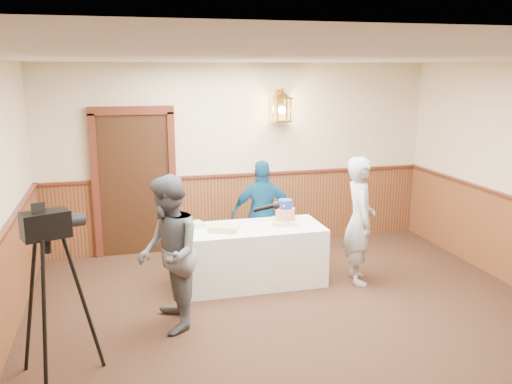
{
  "coord_description": "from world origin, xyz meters",
  "views": [
    {
      "loc": [
        -1.84,
        -4.48,
        2.72
      ],
      "look_at": [
        -0.22,
        1.7,
        1.25
      ],
      "focal_mm": 38.0,
      "sensor_mm": 36.0,
      "label": 1
    }
  ],
  "objects_px": {
    "tiered_cake": "(285,215)",
    "tv_camera_rig": "(53,307)",
    "display_table": "(252,255)",
    "interviewer": "(168,254)",
    "sheet_cake_yellow": "(224,228)",
    "baker": "(359,220)",
    "sheet_cake_green": "(193,225)",
    "assistant_p": "(263,214)"
  },
  "relations": [
    {
      "from": "interviewer",
      "to": "display_table",
      "type": "bearing_deg",
      "value": 130.42
    },
    {
      "from": "tiered_cake",
      "to": "baker",
      "type": "height_order",
      "value": "baker"
    },
    {
      "from": "assistant_p",
      "to": "tv_camera_rig",
      "type": "distance_m",
      "value": 3.41
    },
    {
      "from": "tiered_cake",
      "to": "tv_camera_rig",
      "type": "height_order",
      "value": "tv_camera_rig"
    },
    {
      "from": "sheet_cake_yellow",
      "to": "baker",
      "type": "height_order",
      "value": "baker"
    },
    {
      "from": "sheet_cake_green",
      "to": "display_table",
      "type": "bearing_deg",
      "value": -13.58
    },
    {
      "from": "assistant_p",
      "to": "tv_camera_rig",
      "type": "height_order",
      "value": "tv_camera_rig"
    },
    {
      "from": "interviewer",
      "to": "tv_camera_rig",
      "type": "bearing_deg",
      "value": -54.67
    },
    {
      "from": "sheet_cake_yellow",
      "to": "sheet_cake_green",
      "type": "distance_m",
      "value": 0.42
    },
    {
      "from": "interviewer",
      "to": "assistant_p",
      "type": "relative_size",
      "value": 1.1
    },
    {
      "from": "tiered_cake",
      "to": "sheet_cake_green",
      "type": "bearing_deg",
      "value": 172.76
    },
    {
      "from": "sheet_cake_yellow",
      "to": "assistant_p",
      "type": "distance_m",
      "value": 0.92
    },
    {
      "from": "assistant_p",
      "to": "tv_camera_rig",
      "type": "bearing_deg",
      "value": 52.55
    },
    {
      "from": "display_table",
      "to": "interviewer",
      "type": "distance_m",
      "value": 1.58
    },
    {
      "from": "display_table",
      "to": "sheet_cake_green",
      "type": "bearing_deg",
      "value": 166.42
    },
    {
      "from": "tv_camera_rig",
      "to": "interviewer",
      "type": "bearing_deg",
      "value": 14.83
    },
    {
      "from": "interviewer",
      "to": "sheet_cake_yellow",
      "type": "bearing_deg",
      "value": 139.78
    },
    {
      "from": "tiered_cake",
      "to": "tv_camera_rig",
      "type": "xyz_separation_m",
      "value": [
        -2.66,
        -1.77,
        -0.18
      ]
    },
    {
      "from": "assistant_p",
      "to": "tv_camera_rig",
      "type": "relative_size",
      "value": 0.96
    },
    {
      "from": "sheet_cake_green",
      "to": "baker",
      "type": "xyz_separation_m",
      "value": [
        2.06,
        -0.47,
        0.04
      ]
    },
    {
      "from": "sheet_cake_green",
      "to": "interviewer",
      "type": "height_order",
      "value": "interviewer"
    },
    {
      "from": "assistant_p",
      "to": "sheet_cake_green",
      "type": "bearing_deg",
      "value": 30.53
    },
    {
      "from": "tiered_cake",
      "to": "assistant_p",
      "type": "xyz_separation_m",
      "value": [
        -0.15,
        0.53,
        -0.13
      ]
    },
    {
      "from": "baker",
      "to": "assistant_p",
      "type": "xyz_separation_m",
      "value": [
        -1.04,
        0.85,
        -0.07
      ]
    },
    {
      "from": "display_table",
      "to": "interviewer",
      "type": "xyz_separation_m",
      "value": [
        -1.15,
        -0.98,
        0.45
      ]
    },
    {
      "from": "sheet_cake_green",
      "to": "tiered_cake",
      "type": "bearing_deg",
      "value": -7.24
    },
    {
      "from": "display_table",
      "to": "baker",
      "type": "height_order",
      "value": "baker"
    },
    {
      "from": "display_table",
      "to": "sheet_cake_yellow",
      "type": "xyz_separation_m",
      "value": [
        -0.38,
        -0.07,
        0.41
      ]
    },
    {
      "from": "interviewer",
      "to": "tiered_cake",
      "type": "bearing_deg",
      "value": 122.13
    },
    {
      "from": "display_table",
      "to": "assistant_p",
      "type": "relative_size",
      "value": 1.2
    },
    {
      "from": "baker",
      "to": "tv_camera_rig",
      "type": "xyz_separation_m",
      "value": [
        -3.56,
        -1.46,
        -0.12
      ]
    },
    {
      "from": "tiered_cake",
      "to": "interviewer",
      "type": "bearing_deg",
      "value": -147.65
    },
    {
      "from": "sheet_cake_green",
      "to": "baker",
      "type": "relative_size",
      "value": 0.16
    },
    {
      "from": "interviewer",
      "to": "tv_camera_rig",
      "type": "xyz_separation_m",
      "value": [
        -1.07,
        -0.76,
        -0.13
      ]
    },
    {
      "from": "display_table",
      "to": "interviewer",
      "type": "relative_size",
      "value": 1.09
    },
    {
      "from": "baker",
      "to": "tiered_cake",
      "type": "bearing_deg",
      "value": 83.21
    },
    {
      "from": "display_table",
      "to": "assistant_p",
      "type": "height_order",
      "value": "assistant_p"
    },
    {
      "from": "baker",
      "to": "tv_camera_rig",
      "type": "distance_m",
      "value": 3.84
    },
    {
      "from": "sheet_cake_yellow",
      "to": "sheet_cake_green",
      "type": "bearing_deg",
      "value": 145.08
    },
    {
      "from": "tiered_cake",
      "to": "assistant_p",
      "type": "distance_m",
      "value": 0.56
    },
    {
      "from": "assistant_p",
      "to": "tiered_cake",
      "type": "bearing_deg",
      "value": 115.86
    },
    {
      "from": "tiered_cake",
      "to": "sheet_cake_yellow",
      "type": "bearing_deg",
      "value": -173.65
    }
  ]
}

